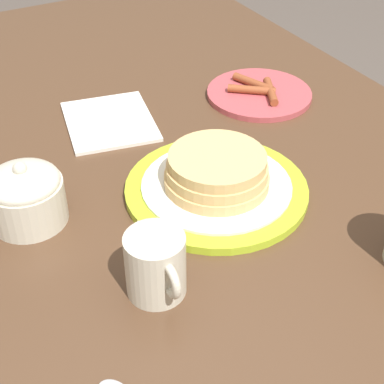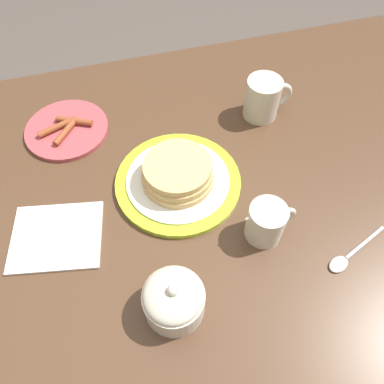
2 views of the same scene
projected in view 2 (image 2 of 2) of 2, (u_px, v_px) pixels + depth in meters
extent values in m
plane|color=#51473F|center=(172.00, 306.00, 1.36)|extent=(8.00, 8.00, 0.00)
cube|color=#4C3321|center=(156.00, 196.00, 0.76)|extent=(1.56, 0.87, 0.03)
cube|color=#4C3321|center=(332.00, 126.00, 1.38)|extent=(0.07, 0.07, 0.71)
cylinder|color=#AAC628|center=(178.00, 182.00, 0.76)|extent=(0.25, 0.25, 0.01)
cylinder|color=white|center=(178.00, 180.00, 0.75)|extent=(0.21, 0.21, 0.00)
cylinder|color=tan|center=(178.00, 177.00, 0.74)|extent=(0.14, 0.14, 0.02)
cylinder|color=tan|center=(178.00, 172.00, 0.73)|extent=(0.14, 0.14, 0.02)
cylinder|color=tan|center=(177.00, 167.00, 0.71)|extent=(0.13, 0.13, 0.02)
cylinder|color=#B2474C|center=(67.00, 129.00, 0.84)|extent=(0.18, 0.18, 0.01)
cylinder|color=brown|center=(56.00, 127.00, 0.83)|extent=(0.08, 0.04, 0.01)
cylinder|color=brown|center=(74.00, 121.00, 0.84)|extent=(0.08, 0.05, 0.01)
cylinder|color=brown|center=(66.00, 131.00, 0.82)|extent=(0.06, 0.07, 0.01)
cylinder|color=beige|center=(262.00, 99.00, 0.83)|extent=(0.08, 0.08, 0.09)
torus|color=beige|center=(278.00, 95.00, 0.84)|extent=(0.06, 0.01, 0.06)
cylinder|color=#472819|center=(265.00, 84.00, 0.80)|extent=(0.07, 0.07, 0.00)
cylinder|color=beige|center=(266.00, 223.00, 0.66)|extent=(0.07, 0.07, 0.08)
cone|color=beige|center=(252.00, 219.00, 0.64)|extent=(0.03, 0.03, 0.04)
torus|color=beige|center=(284.00, 216.00, 0.66)|extent=(0.04, 0.01, 0.04)
cylinder|color=beige|center=(174.00, 302.00, 0.59)|extent=(0.10, 0.10, 0.06)
ellipsoid|color=beige|center=(173.00, 295.00, 0.57)|extent=(0.09, 0.09, 0.03)
sphere|color=beige|center=(173.00, 291.00, 0.55)|extent=(0.02, 0.02, 0.02)
cube|color=silver|center=(57.00, 236.00, 0.69)|extent=(0.19, 0.17, 0.01)
cylinder|color=silver|center=(365.00, 242.00, 0.68)|extent=(0.10, 0.04, 0.01)
ellipsoid|color=silver|center=(339.00, 264.00, 0.66)|extent=(0.05, 0.04, 0.01)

